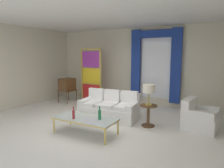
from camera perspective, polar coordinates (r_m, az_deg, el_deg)
The scene contains 15 objects.
ground_plane at distance 5.76m, azimuth -4.37°, elevation -11.56°, with size 16.00×16.00×0.00m, color white.
wall_rear at distance 8.16m, azimuth 7.28°, elevation 5.06°, with size 8.00×0.12×3.00m, color beige.
wall_left at distance 8.39m, azimuth -23.69°, elevation 4.52°, with size 0.12×7.00×3.00m, color beige.
ceiling_slab at distance 6.19m, azimuth -0.46°, elevation 18.23°, with size 8.00×7.60×0.04m, color white.
curtained_window at distance 7.75m, azimuth 12.16°, elevation 6.56°, with size 2.00×0.17×2.70m.
couch_white_long at distance 6.31m, azimuth -0.54°, elevation -6.84°, with size 1.81×1.04×0.86m.
coffee_table at distance 5.09m, azimuth -7.58°, elevation -9.80°, with size 1.58×0.71×0.41m.
bottle_blue_decanter at distance 5.01m, azimuth -10.86°, elevation -8.36°, with size 0.06×0.06×0.30m.
bottle_crystal_tall at distance 4.88m, azimuth -3.53°, elevation -8.54°, with size 0.07×0.07×0.32m.
vintage_tv at distance 8.46m, azimuth -12.61°, elevation -0.22°, with size 0.62×0.63×1.35m.
armchair_white at distance 5.83m, azimuth 23.30°, elevation -8.99°, with size 0.93×0.92×0.80m.
stained_glass_divider at distance 8.18m, azimuth -5.99°, elevation 1.98°, with size 0.95×0.05×2.20m.
peacock_figurine at distance 7.83m, azimuth -4.97°, elevation -4.51°, with size 0.44×0.60×0.50m.
round_side_table at distance 5.65m, azimuth 10.26°, elevation -8.27°, with size 0.48×0.48×0.59m.
table_lamp_brass at distance 5.50m, azimuth 10.44°, elevation -1.53°, with size 0.32×0.32×0.57m.
Camera 1 is at (2.95, -4.54, 1.96)m, focal length 32.21 mm.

